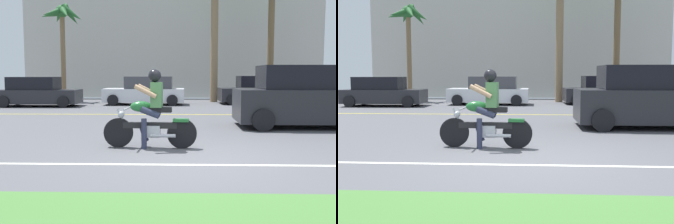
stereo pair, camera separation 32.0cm
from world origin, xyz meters
TOP-DOWN VIEW (x-y plane):
  - ground at (0.00, 3.00)m, footprint 56.00×30.00m
  - lane_line_near at (0.00, -0.40)m, footprint 50.40×0.12m
  - lane_line_far at (0.00, 8.07)m, footprint 50.40×0.12m
  - motorcyclist at (-0.98, 1.18)m, footprint 2.03×0.66m
  - suv_nearby at (3.63, 4.64)m, footprint 4.65×2.16m
  - parked_car_0 at (-7.39, 11.84)m, footprint 3.99×1.94m
  - parked_car_1 at (-2.13, 13.11)m, footprint 4.20×1.99m
  - parked_car_2 at (3.72, 13.73)m, footprint 3.81×2.08m
  - palm_tree_2 at (-7.20, 15.53)m, footprint 2.74×2.58m
  - building_far at (-0.84, 21.00)m, footprint 20.10×4.00m

SIDE VIEW (x-z plane):
  - ground at x=0.00m, z-range -0.04..0.00m
  - lane_line_near at x=0.00m, z-range 0.00..0.01m
  - lane_line_far at x=0.00m, z-range 0.00..0.01m
  - parked_car_0 at x=-7.39m, z-range -0.04..1.41m
  - parked_car_1 at x=-2.13m, z-range -0.04..1.43m
  - parked_car_2 at x=3.72m, z-range -0.05..1.45m
  - motorcyclist at x=-0.98m, z-range -0.13..1.57m
  - suv_nearby at x=3.63m, z-range -0.02..1.83m
  - building_far at x=-0.84m, z-range 0.00..6.99m
  - palm_tree_2 at x=-7.20m, z-range 1.88..7.60m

